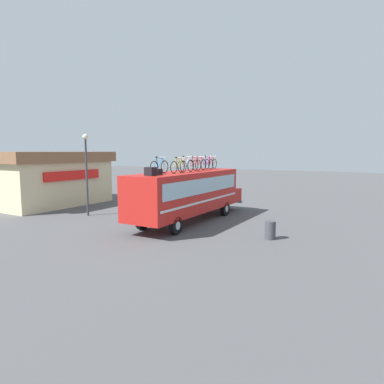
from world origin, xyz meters
name	(u,v)px	position (x,y,z in m)	size (l,w,h in m)	color
ground_plane	(187,222)	(0.00, 0.00, 0.00)	(120.00, 120.00, 0.00)	#4C4C4F
bus	(189,192)	(0.26, 0.00, 1.83)	(10.87, 2.53, 3.09)	red
luggage_bag_1	(150,171)	(-3.76, -0.15, 3.31)	(0.45, 0.48, 0.43)	black
luggage_bag_2	(157,172)	(-2.93, 0.06, 3.24)	(0.50, 0.40, 0.29)	black
rooftop_bicycle_1	(159,166)	(-2.23, 0.39, 3.49)	(1.70, 0.44, 0.94)	black
rooftop_bicycle_2	(179,166)	(-1.29, -0.26, 3.47)	(1.68, 0.44, 0.91)	black
rooftop_bicycle_3	(186,165)	(-0.32, -0.16, 3.49)	(1.81, 0.44, 0.96)	black
rooftop_bicycle_4	(194,165)	(0.66, -0.17, 3.48)	(1.66, 0.44, 0.93)	black
rooftop_bicycle_5	(199,164)	(1.74, 0.07, 3.48)	(1.77, 0.44, 0.92)	black
rooftop_bicycle_6	(207,164)	(2.63, -0.02, 3.48)	(1.77, 0.44, 0.94)	black
rooftop_bicycle_7	(211,163)	(3.68, 0.24, 3.48)	(1.79, 0.44, 0.93)	black
roadside_building	(46,178)	(0.45, 13.58, 2.19)	(9.28, 6.67, 4.27)	beige
trash_bin	(270,230)	(-1.35, -5.63, 0.45)	(0.53, 0.53, 0.90)	#3F3F47
street_lamp	(86,166)	(-1.41, 6.93, 3.37)	(0.35, 0.35, 5.45)	#38383D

